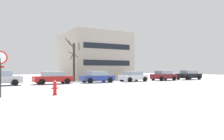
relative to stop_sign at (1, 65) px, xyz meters
name	(u,v)px	position (x,y,z in m)	size (l,w,h in m)	color
ground_plane	(39,93)	(2.43, 1.38, -1.91)	(120.00, 120.00, 0.00)	white
road_surface	(30,89)	(2.43, 5.22, -1.91)	(80.00, 9.68, 0.00)	silver
stop_sign	(1,65)	(0.00, 0.00, 0.00)	(0.74, 0.19, 2.72)	black
fire_hydrant	(55,88)	(3.10, -0.22, -1.44)	(0.44, 0.30, 0.93)	red
parked_car_red	(53,78)	(5.73, 10.77, -1.18)	(4.37, 2.05, 1.43)	red
parked_car_blue	(97,77)	(11.22, 10.64, -1.17)	(4.27, 2.05, 1.45)	#283D93
parked_car_white	(133,76)	(16.72, 10.71, -1.18)	(3.91, 2.23, 1.43)	white
parked_car_maroon	(164,75)	(22.22, 10.72, -1.15)	(3.91, 2.12, 1.51)	maroon
parked_car_black	(189,75)	(27.71, 10.86, -1.13)	(4.35, 2.15, 1.55)	black
tree_far_right	(74,60)	(9.64, 14.98, 1.11)	(2.01, 1.89, 6.10)	#423326
building_far_right	(94,56)	(16.48, 23.28, 2.25)	(10.73, 11.08, 8.33)	#B2A899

